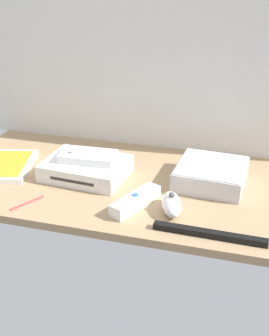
{
  "coord_description": "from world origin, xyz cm",
  "views": [
    {
      "loc": [
        28.33,
        -101.01,
        55.34
      ],
      "look_at": [
        0.0,
        0.0,
        4.0
      ],
      "focal_mm": 49.13,
      "sensor_mm": 36.0,
      "label": 1
    }
  ],
  "objects_px": {
    "stylus_pen": "(27,202)",
    "game_case": "(6,166)",
    "remote_nunchuk": "(171,204)",
    "game_console": "(86,167)",
    "mini_computer": "(211,174)",
    "remote_wand": "(136,201)",
    "remote_classic_pad": "(88,156)",
    "sensor_bar": "(209,234)"
  },
  "relations": [
    {
      "from": "mini_computer",
      "to": "remote_wand",
      "type": "xyz_separation_m",
      "value": [
        -0.15,
        -0.16,
        -0.01
      ]
    },
    {
      "from": "remote_wand",
      "to": "remote_classic_pad",
      "type": "height_order",
      "value": "remote_classic_pad"
    },
    {
      "from": "mini_computer",
      "to": "remote_classic_pad",
      "type": "distance_m",
      "value": 0.32
    },
    {
      "from": "sensor_bar",
      "to": "stylus_pen",
      "type": "xyz_separation_m",
      "value": [
        -0.43,
        0.02,
        -0.0
      ]
    },
    {
      "from": "remote_wand",
      "to": "stylus_pen",
      "type": "height_order",
      "value": "remote_wand"
    },
    {
      "from": "remote_classic_pad",
      "to": "stylus_pen",
      "type": "bearing_deg",
      "value": -118.45
    },
    {
      "from": "remote_classic_pad",
      "to": "stylus_pen",
      "type": "distance_m",
      "value": 0.21
    },
    {
      "from": "remote_nunchuk",
      "to": "remote_classic_pad",
      "type": "height_order",
      "value": "remote_classic_pad"
    },
    {
      "from": "remote_nunchuk",
      "to": "sensor_bar",
      "type": "xyz_separation_m",
      "value": [
        0.1,
        -0.08,
        -0.01
      ]
    },
    {
      "from": "remote_wand",
      "to": "sensor_bar",
      "type": "xyz_separation_m",
      "value": [
        0.18,
        -0.08,
        -0.01
      ]
    },
    {
      "from": "remote_wand",
      "to": "sensor_bar",
      "type": "distance_m",
      "value": 0.2
    },
    {
      "from": "mini_computer",
      "to": "sensor_bar",
      "type": "height_order",
      "value": "mini_computer"
    },
    {
      "from": "game_console",
      "to": "remote_classic_pad",
      "type": "xyz_separation_m",
      "value": [
        0.0,
        0.0,
        0.03
      ]
    },
    {
      "from": "remote_wand",
      "to": "game_case",
      "type": "bearing_deg",
      "value": -170.8
    },
    {
      "from": "remote_wand",
      "to": "remote_classic_pad",
      "type": "bearing_deg",
      "value": 166.38
    },
    {
      "from": "remote_wand",
      "to": "stylus_pen",
      "type": "xyz_separation_m",
      "value": [
        -0.25,
        -0.06,
        -0.01
      ]
    },
    {
      "from": "game_console",
      "to": "game_case",
      "type": "height_order",
      "value": "game_console"
    },
    {
      "from": "game_console",
      "to": "remote_wand",
      "type": "height_order",
      "value": "game_console"
    },
    {
      "from": "mini_computer",
      "to": "remote_wand",
      "type": "height_order",
      "value": "mini_computer"
    },
    {
      "from": "remote_classic_pad",
      "to": "sensor_bar",
      "type": "bearing_deg",
      "value": -32.9
    },
    {
      "from": "mini_computer",
      "to": "remote_nunchuk",
      "type": "relative_size",
      "value": 1.67
    },
    {
      "from": "mini_computer",
      "to": "stylus_pen",
      "type": "relative_size",
      "value": 2.01
    },
    {
      "from": "remote_wand",
      "to": "remote_classic_pad",
      "type": "distance_m",
      "value": 0.21
    },
    {
      "from": "remote_wand",
      "to": "remote_classic_pad",
      "type": "xyz_separation_m",
      "value": [
        -0.16,
        0.12,
        0.04
      ]
    },
    {
      "from": "stylus_pen",
      "to": "sensor_bar",
      "type": "bearing_deg",
      "value": -2.8
    },
    {
      "from": "mini_computer",
      "to": "game_case",
      "type": "xyz_separation_m",
      "value": [
        -0.55,
        -0.06,
        -0.02
      ]
    },
    {
      "from": "sensor_bar",
      "to": "remote_classic_pad",
      "type": "bearing_deg",
      "value": 151.05
    },
    {
      "from": "mini_computer",
      "to": "remote_wand",
      "type": "relative_size",
      "value": 1.21
    },
    {
      "from": "game_console",
      "to": "sensor_bar",
      "type": "distance_m",
      "value": 0.4
    },
    {
      "from": "game_case",
      "to": "game_console",
      "type": "bearing_deg",
      "value": -8.18
    },
    {
      "from": "game_console",
      "to": "stylus_pen",
      "type": "relative_size",
      "value": 2.47
    },
    {
      "from": "game_console",
      "to": "remote_nunchuk",
      "type": "relative_size",
      "value": 2.04
    },
    {
      "from": "remote_nunchuk",
      "to": "game_console",
      "type": "bearing_deg",
      "value": 136.28
    },
    {
      "from": "mini_computer",
      "to": "game_case",
      "type": "distance_m",
      "value": 0.55
    },
    {
      "from": "mini_computer",
      "to": "stylus_pen",
      "type": "xyz_separation_m",
      "value": [
        -0.4,
        -0.22,
        -0.02
      ]
    },
    {
      "from": "stylus_pen",
      "to": "remote_wand",
      "type": "bearing_deg",
      "value": 12.48
    },
    {
      "from": "sensor_bar",
      "to": "game_case",
      "type": "bearing_deg",
      "value": 164.1
    },
    {
      "from": "game_case",
      "to": "stylus_pen",
      "type": "distance_m",
      "value": 0.22
    },
    {
      "from": "remote_classic_pad",
      "to": "mini_computer",
      "type": "bearing_deg",
      "value": 4.33
    },
    {
      "from": "remote_classic_pad",
      "to": "sensor_bar",
      "type": "height_order",
      "value": "remote_classic_pad"
    },
    {
      "from": "stylus_pen",
      "to": "game_case",
      "type": "bearing_deg",
      "value": 132.87
    },
    {
      "from": "game_console",
      "to": "stylus_pen",
      "type": "distance_m",
      "value": 0.2
    }
  ]
}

